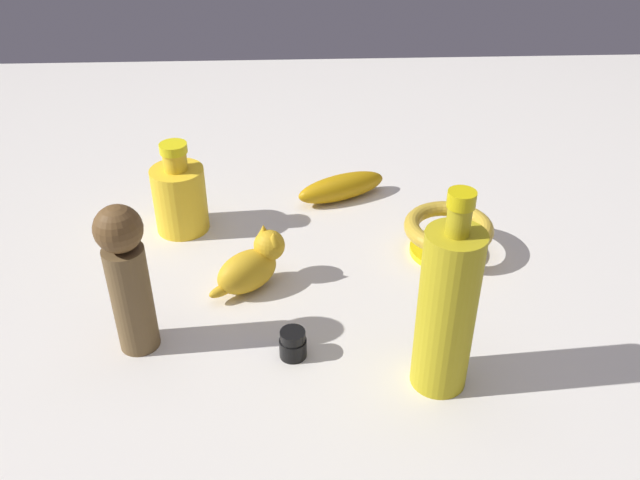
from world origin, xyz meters
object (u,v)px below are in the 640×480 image
cat_figurine (252,265)px  bowl (448,232)px  bottle_short (180,196)px  banana (341,187)px  bottle_tall (447,309)px  person_figure_adult (128,277)px  nail_polish_jar (293,344)px

cat_figurine → bowl: size_ratio=0.81×
bottle_short → banana: 0.29m
bottle_tall → cat_figurine: bearing=-40.5°
banana → bowl: 0.24m
cat_figurine → bowl: cat_figurine is taller
person_figure_adult → bowl: 0.49m
bottle_short → person_figure_adult: bearing=85.8°
nail_polish_jar → banana: bearing=-102.8°
bottle_short → cat_figurine: bottle_short is taller
bottle_short → person_figure_adult: 0.29m
person_figure_adult → nail_polish_jar: 0.22m
banana → bottle_short: bearing=-6.0°
cat_figurine → bottle_tall: bottle_tall is taller
bottle_short → bottle_tall: 0.52m
bottle_short → bowl: bearing=167.8°
bowl → nail_polish_jar: (0.25, 0.23, -0.02)m
bowl → banana: bearing=-49.1°
person_figure_adult → bowl: size_ratio=1.51×
nail_polish_jar → person_figure_adult: bearing=-8.6°
bottle_tall → nail_polish_jar: bearing=-16.2°
banana → bowl: bearing=107.3°
bottle_short → nail_polish_jar: 0.37m
bowl → nail_polish_jar: size_ratio=3.51×
person_figure_adult → banana: 0.48m
bottle_short → bottle_tall: size_ratio=0.58×
bottle_short → bottle_tall: bearing=134.3°
bottle_tall → nail_polish_jar: (0.18, -0.05, -0.09)m
cat_figurine → person_figure_adult: (0.15, 0.12, 0.07)m
bottle_tall → person_figure_adult: (0.38, -0.08, -0.00)m
person_figure_adult → banana: size_ratio=1.25×
bottle_tall → banana: (0.09, -0.46, -0.09)m
bottle_short → cat_figurine: bearing=126.6°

